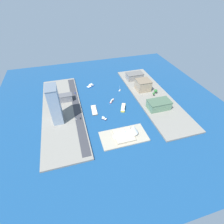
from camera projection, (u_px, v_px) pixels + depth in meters
The scene contains 22 objects.
ground_plane at pixel (110, 103), 331.01m from camera, with size 440.00×440.00×0.00m, color navy.
quay_west at pixel (151, 96), 349.76m from camera, with size 70.00×240.00×2.88m, color gray.
quay_east at pixel (62, 111), 310.43m from camera, with size 70.00×240.00×2.88m, color gray.
peninsula_point at pixel (124, 136), 262.16m from camera, with size 72.40×38.53×2.00m, color #A89E89.
road_strip at pixel (77, 108), 315.25m from camera, with size 13.00×228.00×0.15m, color #38383D.
barge_flat_brown at pixel (94, 109), 314.34m from camera, with size 11.68×31.06×3.41m.
ferry_yellow_fast at pixel (123, 107), 317.33m from camera, with size 16.90×26.90×6.55m.
tugboat_red at pixel (112, 101), 335.76m from camera, with size 12.34×14.08×4.02m.
patrol_launch_navy at pixel (104, 118), 293.96m from camera, with size 9.70×9.45×4.37m.
catamaran_blue at pixel (91, 86), 380.20m from camera, with size 18.53×15.11×4.85m.
sailboat_small_white at pixel (120, 90), 367.05m from camera, with size 6.98×6.91×12.42m.
warehouse_low_gray at pixel (61, 98), 328.05m from camera, with size 42.22×15.30×13.27m.
tower_tall_glass at pixel (55, 105), 269.06m from camera, with size 16.96×28.90×64.79m.
apartment_midrise_tan at pixel (143, 85), 358.45m from camera, with size 29.09×27.74×22.58m.
terminal_long_green at pixel (159, 105), 309.68m from camera, with size 41.62×24.82×16.04m.
carpark_squat_concrete at pixel (135, 76), 397.90m from camera, with size 39.24×22.97×15.00m.
van_white at pixel (76, 118), 291.05m from camera, with size 1.94×4.67×1.62m.
suv_black at pixel (80, 118), 291.67m from camera, with size 1.83×4.88×1.66m.
hatchback_blue at pixel (75, 93), 353.48m from camera, with size 1.95×5.01×1.47m.
traffic_light_waterfront at pixel (81, 108), 307.07m from camera, with size 0.36×0.36×6.50m.
opera_landmark at pixel (126, 132), 257.53m from camera, with size 41.91×29.46×19.61m.
park_tree_cluster at pixel (155, 91), 348.15m from camera, with size 14.45×13.66×9.78m.
Camera 1 is at (70.29, 257.78, 196.17)m, focal length 27.05 mm.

